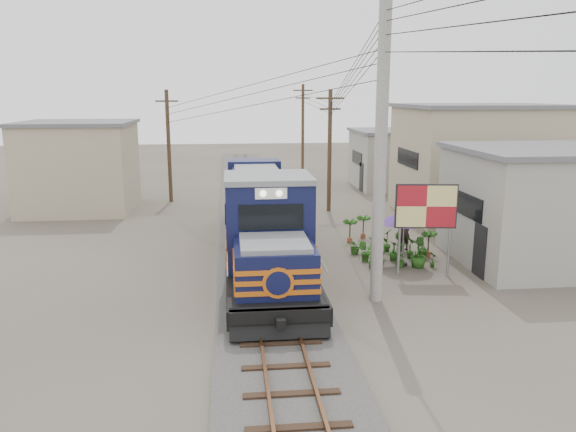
{
  "coord_description": "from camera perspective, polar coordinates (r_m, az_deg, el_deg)",
  "views": [
    {
      "loc": [
        -1.29,
        -17.85,
        6.77
      ],
      "look_at": [
        0.91,
        2.89,
        2.2
      ],
      "focal_mm": 35.0,
      "sensor_mm": 36.0,
      "label": 1
    }
  ],
  "objects": [
    {
      "name": "track",
      "position": [
        28.63,
        -3.33,
        -0.81
      ],
      "size": [
        1.15,
        70.0,
        0.12
      ],
      "color": "#51331E",
      "rests_on": "ground"
    },
    {
      "name": "shophouse_left",
      "position": [
        35.19,
        -20.43,
        4.8
      ],
      "size": [
        6.3,
        6.3,
        5.2
      ],
      "color": "tan",
      "rests_on": "ground"
    },
    {
      "name": "ground",
      "position": [
        19.13,
        -1.82,
        -8.37
      ],
      "size": [
        120.0,
        120.0,
        0.0
      ],
      "primitive_type": "plane",
      "color": "#473F35",
      "rests_on": "ground"
    },
    {
      "name": "power_lines",
      "position": [
        26.38,
        -3.68,
        14.06
      ],
      "size": [
        9.65,
        19.0,
        3.3
      ],
      "color": "black",
      "rests_on": "ground"
    },
    {
      "name": "wooden_pole_far",
      "position": [
        46.34,
        1.51,
        8.84
      ],
      "size": [
        1.6,
        0.24,
        7.5
      ],
      "color": "#4C3826",
      "rests_on": "ground"
    },
    {
      "name": "locomotive",
      "position": [
        22.73,
        -2.66,
        -0.46
      ],
      "size": [
        2.94,
        16.02,
        3.97
      ],
      "color": "black",
      "rests_on": "ground"
    },
    {
      "name": "shophouse_mid",
      "position": [
        33.08,
        18.69,
        5.36
      ],
      "size": [
        8.4,
        7.35,
        6.2
      ],
      "color": "tan",
      "rests_on": "ground"
    },
    {
      "name": "market_umbrella",
      "position": [
        22.63,
        11.72,
        -0.1
      ],
      "size": [
        2.3,
        2.3,
        2.26
      ],
      "rotation": [
        0.0,
        0.0,
        -0.13
      ],
      "color": "black",
      "rests_on": "ground"
    },
    {
      "name": "shophouse_front",
      "position": [
        24.85,
        25.03,
        0.97
      ],
      "size": [
        7.35,
        6.3,
        4.7
      ],
      "color": "gray",
      "rests_on": "ground"
    },
    {
      "name": "shophouse_back",
      "position": [
        41.96,
        11.06,
        5.75
      ],
      "size": [
        6.3,
        6.3,
        4.2
      ],
      "color": "gray",
      "rests_on": "ground"
    },
    {
      "name": "plant_nursery",
      "position": [
        23.64,
        10.47,
        -3.38
      ],
      "size": [
        3.28,
        3.08,
        1.11
      ],
      "color": "#255819",
      "rests_on": "ground"
    },
    {
      "name": "ballast",
      "position": [
        28.67,
        -3.32,
        -1.16
      ],
      "size": [
        3.6,
        70.0,
        0.16
      ],
      "primitive_type": "cube",
      "color": "#595651",
      "rests_on": "ground"
    },
    {
      "name": "utility_pole_main",
      "position": [
        18.08,
        9.39,
        6.58
      ],
      "size": [
        0.4,
        0.4,
        10.0
      ],
      "color": "#9E9B93",
      "rests_on": "ground"
    },
    {
      "name": "wooden_pole_left",
      "position": [
        36.17,
        -12.03,
        7.19
      ],
      "size": [
        1.6,
        0.24,
        7.0
      ],
      "color": "#4C3826",
      "rests_on": "ground"
    },
    {
      "name": "vendor",
      "position": [
        25.05,
        11.66,
        -1.44
      ],
      "size": [
        0.74,
        0.57,
        1.81
      ],
      "primitive_type": "imported",
      "rotation": [
        0.0,
        0.0,
        3.38
      ],
      "color": "black",
      "rests_on": "ground"
    },
    {
      "name": "billboard",
      "position": [
        21.33,
        13.85,
        0.73
      ],
      "size": [
        2.27,
        0.43,
        3.52
      ],
      "rotation": [
        0.0,
        0.0,
        -0.14
      ],
      "color": "#99999E",
      "rests_on": "ground"
    },
    {
      "name": "wooden_pole_mid",
      "position": [
        32.52,
        4.25,
        6.87
      ],
      "size": [
        1.6,
        0.24,
        7.0
      ],
      "color": "#4C3826",
      "rests_on": "ground"
    }
  ]
}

